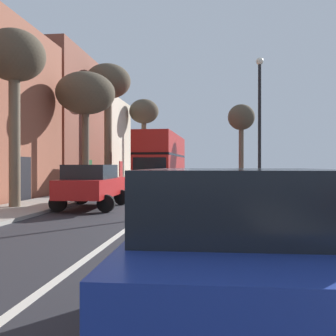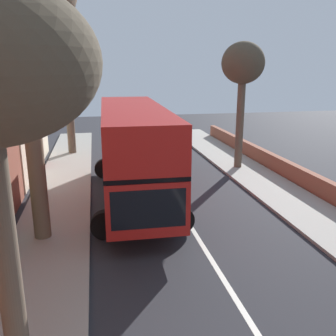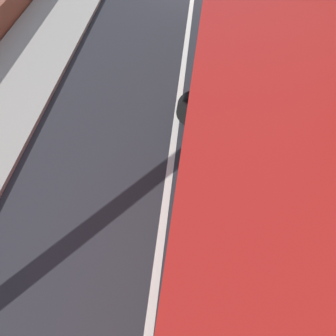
% 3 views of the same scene
% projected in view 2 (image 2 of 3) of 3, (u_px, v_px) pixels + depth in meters
% --- Properties ---
extents(double_decker_bus, '(3.75, 10.56, 4.06)m').
position_uv_depth(double_decker_bus, '(133.00, 147.00, 15.25)').
color(double_decker_bus, '#B31C17').
rests_on(double_decker_bus, ground).
extents(street_tree_left_2, '(3.21, 3.21, 8.76)m').
position_uv_depth(street_tree_left_2, '(20.00, 3.00, 10.26)').
color(street_tree_left_2, brown).
rests_on(street_tree_left_2, sidewalk_left).
extents(street_tree_left_4, '(3.02, 3.02, 8.38)m').
position_uv_depth(street_tree_left_4, '(65.00, 44.00, 22.43)').
color(street_tree_left_4, brown).
rests_on(street_tree_left_4, sidewalk_left).
extents(street_tree_right_5, '(2.29, 2.29, 6.83)m').
position_uv_depth(street_tree_right_5, '(243.00, 67.00, 19.29)').
color(street_tree_right_5, brown).
rests_on(street_tree_right_5, sidewalk_right).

